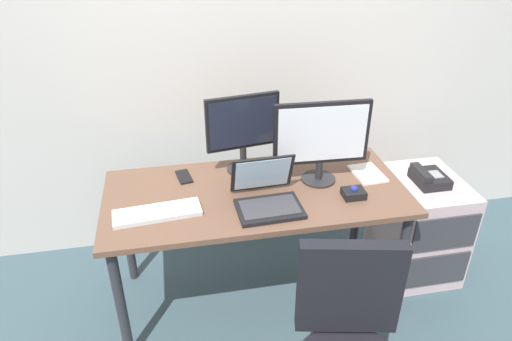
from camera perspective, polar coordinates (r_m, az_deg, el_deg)
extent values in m
plane|color=#3B5159|center=(2.84, 0.00, -14.92)|extent=(8.00, 8.00, 0.00)
cube|color=beige|center=(2.77, -2.88, 17.33)|extent=(6.00, 0.10, 2.80)
cube|color=brown|center=(2.39, 0.00, -2.80)|extent=(1.54, 0.71, 0.03)
cylinder|color=#2D2D33|center=(2.38, -16.18, -15.59)|extent=(0.05, 0.05, 0.69)
cylinder|color=#2D2D33|center=(2.60, 17.11, -11.24)|extent=(0.05, 0.05, 0.69)
cylinder|color=#2D2D33|center=(2.83, -15.52, -7.19)|extent=(0.05, 0.05, 0.69)
cylinder|color=#2D2D33|center=(3.01, 12.29, -4.20)|extent=(0.05, 0.05, 0.69)
cube|color=beige|center=(3.00, 19.16, -6.29)|extent=(0.42, 0.52, 0.62)
cube|color=#38383D|center=(2.75, 22.19, -7.12)|extent=(0.38, 0.01, 0.21)
cube|color=#38383D|center=(2.91, 21.20, -11.25)|extent=(0.38, 0.01, 0.21)
cube|color=black|center=(2.81, 20.47, -0.94)|extent=(0.17, 0.20, 0.06)
cube|color=black|center=(2.76, 19.56, -0.24)|extent=(0.05, 0.18, 0.04)
cube|color=gray|center=(2.80, 21.03, -0.45)|extent=(0.07, 0.08, 0.01)
cube|color=black|center=(1.87, 11.34, -13.86)|extent=(0.40, 0.14, 0.42)
cylinder|color=#262628|center=(2.50, 7.61, -1.02)|extent=(0.18, 0.18, 0.01)
cylinder|color=#262628|center=(2.47, 7.69, 0.06)|extent=(0.04, 0.04, 0.10)
cube|color=black|center=(2.37, 8.04, 4.56)|extent=(0.49, 0.04, 0.33)
cube|color=white|center=(2.36, 8.13, 4.41)|extent=(0.45, 0.02, 0.29)
cylinder|color=#262628|center=(2.57, -1.55, 0.24)|extent=(0.18, 0.18, 0.01)
cylinder|color=#262628|center=(2.54, -1.57, 1.60)|extent=(0.04, 0.04, 0.13)
cube|color=black|center=(2.45, -1.64, 5.93)|extent=(0.40, 0.09, 0.29)
cube|color=#1E2333|center=(2.44, -1.53, 5.81)|extent=(0.36, 0.06, 0.26)
cube|color=silver|center=(2.25, -11.97, -5.08)|extent=(0.42, 0.17, 0.02)
cube|color=white|center=(2.25, -12.01, -4.79)|extent=(0.39, 0.15, 0.01)
cube|color=black|center=(2.23, 1.66, -4.71)|extent=(0.32, 0.23, 0.02)
cube|color=#38383D|center=(2.23, 1.66, -4.46)|extent=(0.28, 0.18, 0.00)
cube|color=black|center=(2.29, 0.76, -0.35)|extent=(0.31, 0.10, 0.21)
cube|color=silver|center=(2.29, 0.80, -0.42)|extent=(0.28, 0.08, 0.18)
cube|color=black|center=(2.38, 11.83, -2.75)|extent=(0.11, 0.09, 0.04)
sphere|color=navy|center=(2.37, 11.90, -2.22)|extent=(0.04, 0.04, 0.04)
cylinder|color=black|center=(2.41, -0.80, -0.72)|extent=(0.08, 0.08, 0.11)
torus|color=black|center=(2.41, 0.24, -0.57)|extent=(0.01, 0.07, 0.07)
cube|color=white|center=(2.60, 13.47, -0.35)|extent=(0.16, 0.22, 0.01)
cube|color=black|center=(2.53, -8.79, -0.75)|extent=(0.09, 0.15, 0.01)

